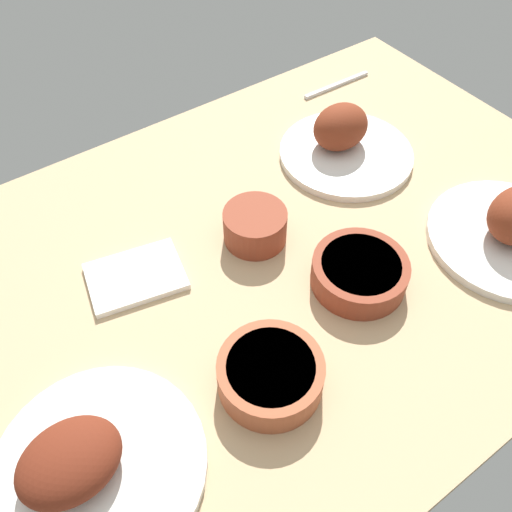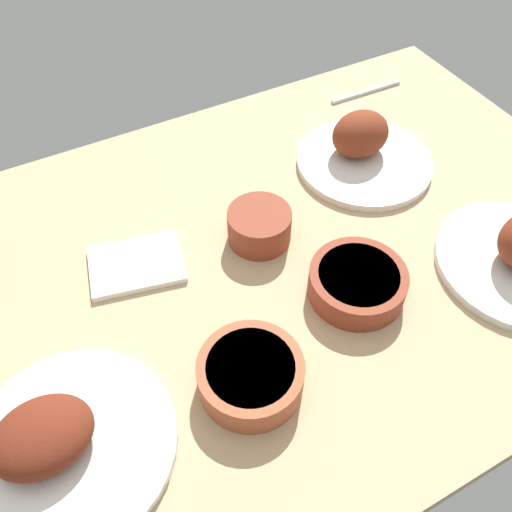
# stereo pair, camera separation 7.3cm
# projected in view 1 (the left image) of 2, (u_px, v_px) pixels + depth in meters

# --- Properties ---
(dining_table) EXTENTS (1.40, 0.90, 0.04)m
(dining_table) POSITION_uv_depth(u_px,v_px,m) (256.00, 271.00, 0.95)
(dining_table) COLOR tan
(dining_table) RESTS_ON ground
(plate_center_main) EXTENTS (0.27, 0.27, 0.10)m
(plate_center_main) POSITION_uv_depth(u_px,v_px,m) (343.00, 141.00, 1.09)
(plate_center_main) COLOR silver
(plate_center_main) RESTS_ON dining_table
(plate_near_viewer) EXTENTS (0.28, 0.28, 0.08)m
(plate_near_viewer) POSITION_uv_depth(u_px,v_px,m) (87.00, 464.00, 0.69)
(plate_near_viewer) COLOR silver
(plate_near_viewer) RESTS_ON dining_table
(bowl_onions) EXTENTS (0.11, 0.11, 0.06)m
(bowl_onions) POSITION_uv_depth(u_px,v_px,m) (255.00, 225.00, 0.94)
(bowl_onions) COLOR brown
(bowl_onions) RESTS_ON dining_table
(bowl_pasta) EXTENTS (0.16, 0.16, 0.05)m
(bowl_pasta) POSITION_uv_depth(u_px,v_px,m) (360.00, 272.00, 0.88)
(bowl_pasta) COLOR brown
(bowl_pasta) RESTS_ON dining_table
(bowl_sauce) EXTENTS (0.15, 0.15, 0.05)m
(bowl_sauce) POSITION_uv_depth(u_px,v_px,m) (271.00, 374.00, 0.76)
(bowl_sauce) COLOR #A35133
(bowl_sauce) RESTS_ON dining_table
(folded_napkin) EXTENTS (0.18, 0.14, 0.01)m
(folded_napkin) POSITION_uv_depth(u_px,v_px,m) (136.00, 276.00, 0.90)
(folded_napkin) COLOR white
(folded_napkin) RESTS_ON dining_table
(fork_loose) EXTENTS (0.19, 0.01, 0.01)m
(fork_loose) POSITION_uv_depth(u_px,v_px,m) (337.00, 85.00, 1.27)
(fork_loose) COLOR silver
(fork_loose) RESTS_ON dining_table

